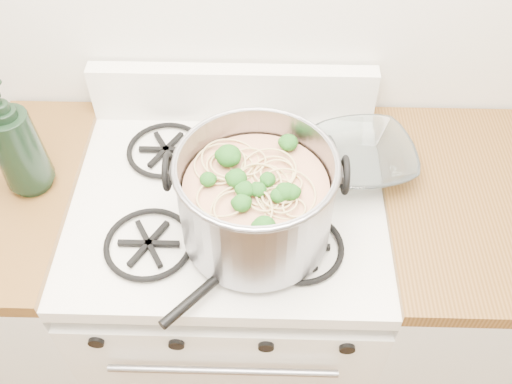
% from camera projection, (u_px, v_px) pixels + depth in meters
% --- Properties ---
extents(gas_range, '(0.76, 0.66, 0.92)m').
position_uv_depth(gas_range, '(233.00, 297.00, 1.74)').
color(gas_range, white).
rests_on(gas_range, ground).
extents(counter_left, '(0.25, 0.65, 0.92)m').
position_uv_depth(counter_left, '(68.00, 288.00, 1.73)').
color(counter_left, silver).
rests_on(counter_left, ground).
extents(stock_pot, '(0.37, 0.34, 0.23)m').
position_uv_depth(stock_pot, '(256.00, 201.00, 1.22)').
color(stock_pot, gray).
rests_on(stock_pot, gas_range).
extents(spatula, '(0.42, 0.42, 0.02)m').
position_uv_depth(spatula, '(251.00, 249.00, 1.25)').
color(spatula, black).
rests_on(spatula, gas_range).
extents(glass_bowl, '(0.12, 0.12, 0.02)m').
position_uv_depth(glass_bowl, '(361.00, 163.00, 1.42)').
color(glass_bowl, white).
rests_on(glass_bowl, gas_range).
extents(bottle, '(0.14, 0.15, 0.30)m').
position_uv_depth(bottle, '(14.00, 139.00, 1.28)').
color(bottle, black).
rests_on(bottle, counter_left).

